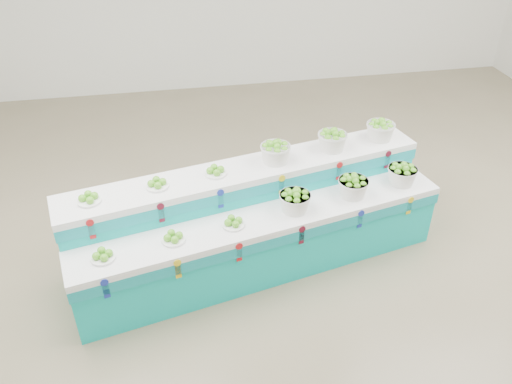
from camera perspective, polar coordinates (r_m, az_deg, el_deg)
ground at (r=5.73m, az=7.63°, el=-7.43°), size 10.00×10.00×0.00m
display_stand at (r=5.38m, az=0.00°, el=-3.18°), size 3.95×1.78×1.02m
plate_lower_left at (r=4.77m, az=-16.42°, el=-6.56°), size 0.27×0.27×0.10m
plate_lower_mid at (r=4.83m, az=-9.03°, el=-4.84°), size 0.27×0.27×0.10m
plate_lower_right at (r=4.95m, az=-2.50°, el=-3.24°), size 0.27×0.27×0.10m
basket_lower_left at (r=5.13m, az=4.28°, el=-0.94°), size 0.37×0.37×0.23m
basket_lower_mid at (r=5.42m, az=10.55°, el=0.64°), size 0.37×0.37×0.23m
basket_lower_right at (r=5.73m, az=15.66°, el=1.91°), size 0.37×0.37×0.23m
plate_upper_left at (r=4.98m, az=-17.82°, el=-0.60°), size 0.27×0.27×0.10m
plate_upper_mid at (r=5.03m, az=-10.76°, el=0.98°), size 0.27×0.27×0.10m
plate_upper_right at (r=5.15m, az=-4.46°, el=2.37°), size 0.27×0.27×0.10m
basket_upper_left at (r=5.32m, az=2.14°, el=4.41°), size 0.37×0.37×0.23m
basket_upper_mid at (r=5.60m, az=8.33°, el=5.66°), size 0.37×0.37×0.23m
basket_upper_right at (r=5.91m, az=13.42°, el=6.65°), size 0.37×0.37×0.23m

